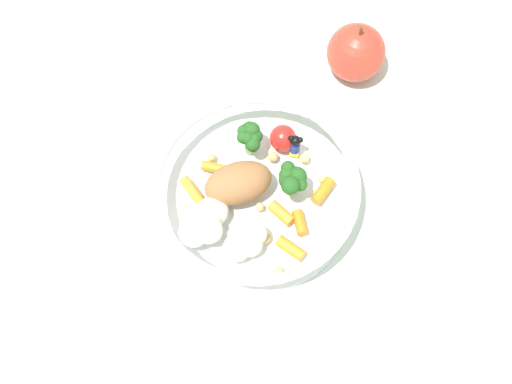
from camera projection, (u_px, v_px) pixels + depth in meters
The scene contains 4 objects.
ground_plane at pixel (242, 209), 0.74m from camera, with size 2.40×2.40×0.00m, color silver.
food_container at pixel (248, 195), 0.72m from camera, with size 0.22×0.22×0.05m.
loose_apple at pixel (356, 53), 0.79m from camera, with size 0.07×0.07×0.08m.
folded_napkin at pixel (155, 381), 0.66m from camera, with size 0.14×0.11×0.01m, color silver.
Camera 1 is at (-0.24, -0.17, 0.68)m, focal length 48.15 mm.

